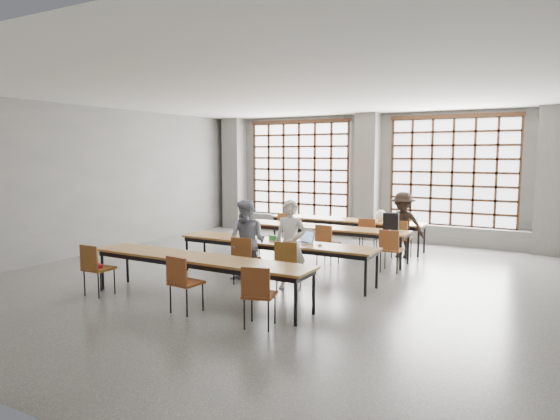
% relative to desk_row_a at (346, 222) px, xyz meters
% --- Properties ---
extents(floor, '(11.00, 11.00, 0.00)m').
position_rel_desk_row_a_xyz_m(floor, '(-0.01, -3.63, -0.66)').
color(floor, '#494946').
rests_on(floor, ground).
extents(ceiling, '(11.00, 11.00, 0.00)m').
position_rel_desk_row_a_xyz_m(ceiling, '(-0.01, -3.63, 2.84)').
color(ceiling, silver).
rests_on(ceiling, floor).
extents(wall_back, '(10.00, 0.00, 10.00)m').
position_rel_desk_row_a_xyz_m(wall_back, '(-0.01, 1.87, 1.09)').
color(wall_back, '#5A5A58').
rests_on(wall_back, floor).
extents(wall_left, '(0.00, 11.00, 11.00)m').
position_rel_desk_row_a_xyz_m(wall_left, '(-5.01, -3.63, 1.09)').
color(wall_left, '#5A5A58').
rests_on(wall_left, floor).
extents(column_left, '(0.60, 0.55, 3.50)m').
position_rel_desk_row_a_xyz_m(column_left, '(-4.51, 1.59, 1.09)').
color(column_left, '#585855').
rests_on(column_left, floor).
extents(column_mid, '(0.60, 0.55, 3.50)m').
position_rel_desk_row_a_xyz_m(column_mid, '(-0.01, 1.59, 1.09)').
color(column_mid, '#585855').
rests_on(column_mid, floor).
extents(column_right, '(0.60, 0.55, 3.50)m').
position_rel_desk_row_a_xyz_m(column_right, '(4.49, 1.59, 1.09)').
color(column_right, '#585855').
rests_on(column_right, floor).
extents(window_left, '(3.32, 0.12, 3.00)m').
position_rel_desk_row_a_xyz_m(window_left, '(-2.26, 1.79, 1.24)').
color(window_left, white).
rests_on(window_left, wall_back).
extents(window_right, '(3.32, 0.12, 3.00)m').
position_rel_desk_row_a_xyz_m(window_right, '(2.24, 1.79, 1.24)').
color(window_right, white).
rests_on(window_right, wall_back).
extents(sill_ledge, '(9.80, 0.35, 0.50)m').
position_rel_desk_row_a_xyz_m(sill_ledge, '(-0.01, 1.67, -0.41)').
color(sill_ledge, '#585855').
rests_on(sill_ledge, floor).
extents(desk_row_a, '(4.00, 0.70, 0.73)m').
position_rel_desk_row_a_xyz_m(desk_row_a, '(0.00, 0.00, 0.00)').
color(desk_row_a, brown).
rests_on(desk_row_a, floor).
extents(desk_row_b, '(4.00, 0.70, 0.73)m').
position_rel_desk_row_a_xyz_m(desk_row_b, '(-0.00, -1.45, 0.00)').
color(desk_row_b, brown).
rests_on(desk_row_b, floor).
extents(desk_row_c, '(4.00, 0.70, 0.73)m').
position_rel_desk_row_a_xyz_m(desk_row_c, '(0.04, -3.66, 0.00)').
color(desk_row_c, brown).
rests_on(desk_row_c, floor).
extents(desk_row_d, '(4.00, 0.70, 0.73)m').
position_rel_desk_row_a_xyz_m(desk_row_d, '(-0.31, -5.53, 0.00)').
color(desk_row_d, brown).
rests_on(desk_row_d, floor).
extents(chair_back_left, '(0.50, 0.50, 0.88)m').
position_rel_desk_row_a_xyz_m(chair_back_left, '(-1.38, -0.63, -0.13)').
color(chair_back_left, brown).
rests_on(chair_back_left, floor).
extents(chair_back_mid, '(0.48, 0.48, 0.88)m').
position_rel_desk_row_a_xyz_m(chair_back_mid, '(0.81, -0.63, -0.13)').
color(chair_back_mid, brown).
rests_on(chair_back_mid, floor).
extents(chair_back_right, '(0.45, 0.45, 0.88)m').
position_rel_desk_row_a_xyz_m(chair_back_right, '(1.59, -0.63, -0.13)').
color(chair_back_right, brown).
rests_on(chair_back_right, floor).
extents(chair_mid_left, '(0.50, 0.50, 0.88)m').
position_rel_desk_row_a_xyz_m(chair_mid_left, '(-1.59, -2.08, -0.13)').
color(chair_mid_left, maroon).
rests_on(chair_mid_left, floor).
extents(chair_mid_centre, '(0.46, 0.46, 0.88)m').
position_rel_desk_row_a_xyz_m(chair_mid_centre, '(0.39, -2.08, -0.13)').
color(chair_mid_centre, brown).
rests_on(chair_mid_centre, floor).
extents(chair_mid_right, '(0.43, 0.44, 0.88)m').
position_rel_desk_row_a_xyz_m(chair_mid_right, '(1.80, -2.08, -0.13)').
color(chair_mid_right, brown).
rests_on(chair_mid_right, floor).
extents(chair_front_left, '(0.48, 0.48, 0.88)m').
position_rel_desk_row_a_xyz_m(chair_front_left, '(-0.25, -4.29, -0.13)').
color(chair_front_left, brown).
rests_on(chair_front_left, floor).
extents(chair_front_right, '(0.50, 0.50, 0.88)m').
position_rel_desk_row_a_xyz_m(chair_front_right, '(0.65, -4.29, -0.13)').
color(chair_front_right, brown).
rests_on(chair_front_right, floor).
extents(chair_near_left, '(0.42, 0.43, 0.88)m').
position_rel_desk_row_a_xyz_m(chair_near_left, '(-2.01, -6.15, -0.13)').
color(chair_near_left, brown).
rests_on(chair_near_left, floor).
extents(chair_near_mid, '(0.45, 0.46, 0.88)m').
position_rel_desk_row_a_xyz_m(chair_near_mid, '(-0.12, -6.15, -0.13)').
color(chair_near_mid, brown).
rests_on(chair_near_mid, floor).
extents(chair_near_right, '(0.52, 0.52, 0.88)m').
position_rel_desk_row_a_xyz_m(chair_near_right, '(1.21, -6.15, -0.13)').
color(chair_near_right, brown).
rests_on(chair_near_right, floor).
extents(student_male, '(0.64, 0.48, 1.59)m').
position_rel_desk_row_a_xyz_m(student_male, '(0.64, -4.16, 0.13)').
color(student_male, silver).
rests_on(student_male, floor).
extents(student_female, '(0.76, 0.60, 1.55)m').
position_rel_desk_row_a_xyz_m(student_female, '(-0.26, -4.16, 0.11)').
color(student_female, '#172246').
rests_on(student_female, floor).
extents(student_back, '(1.02, 0.64, 1.51)m').
position_rel_desk_row_a_xyz_m(student_back, '(1.60, -0.50, 0.09)').
color(student_back, black).
rests_on(student_back, floor).
extents(laptop_front, '(0.46, 0.44, 0.26)m').
position_rel_desk_row_a_xyz_m(laptop_front, '(0.61, -3.56, 0.13)').
color(laptop_front, '#B5B5BA').
rests_on(laptop_front, desk_row_c).
extents(laptop_back, '(0.43, 0.39, 0.26)m').
position_rel_desk_row_a_xyz_m(laptop_back, '(1.37, 0.11, 0.13)').
color(laptop_back, '#B6B6BB').
rests_on(laptop_back, desk_row_a).
extents(mouse, '(0.11, 0.09, 0.04)m').
position_rel_desk_row_a_xyz_m(mouse, '(0.99, -3.68, 0.08)').
color(mouse, silver).
rests_on(mouse, desk_row_c).
extents(green_box, '(0.27, 0.16, 0.09)m').
position_rel_desk_row_a_xyz_m(green_box, '(-0.01, -3.58, 0.11)').
color(green_box, green).
rests_on(green_box, desk_row_c).
extents(phone, '(0.14, 0.11, 0.01)m').
position_rel_desk_row_a_xyz_m(phone, '(0.22, -3.76, 0.07)').
color(phone, black).
rests_on(phone, desk_row_c).
extents(paper_sheet_a, '(0.33, 0.26, 0.00)m').
position_rel_desk_row_a_xyz_m(paper_sheet_a, '(-0.60, -1.40, 0.07)').
color(paper_sheet_a, silver).
rests_on(paper_sheet_a, desk_row_b).
extents(paper_sheet_b, '(0.36, 0.34, 0.00)m').
position_rel_desk_row_a_xyz_m(paper_sheet_b, '(-0.30, -1.50, 0.07)').
color(paper_sheet_b, white).
rests_on(paper_sheet_b, desk_row_b).
extents(backpack, '(0.35, 0.25, 0.40)m').
position_rel_desk_row_a_xyz_m(backpack, '(1.60, -1.40, 0.27)').
color(backpack, black).
rests_on(backpack, desk_row_b).
extents(plastic_bag, '(0.32, 0.30, 0.29)m').
position_rel_desk_row_a_xyz_m(plastic_bag, '(0.90, 0.05, 0.21)').
color(plastic_bag, white).
rests_on(plastic_bag, desk_row_a).
extents(red_pouch, '(0.22, 0.16, 0.06)m').
position_rel_desk_row_a_xyz_m(red_pouch, '(-2.01, -6.08, -0.16)').
color(red_pouch, maroon).
rests_on(red_pouch, chair_near_left).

